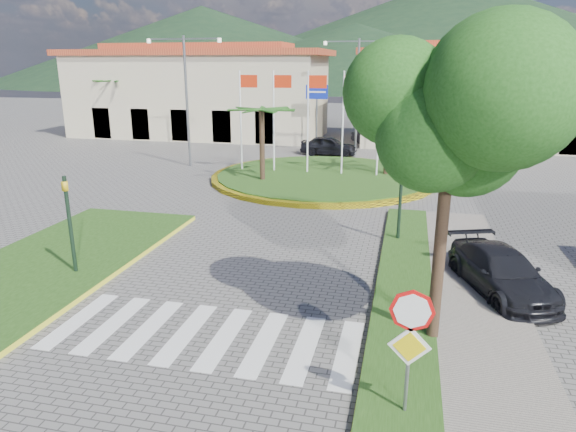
% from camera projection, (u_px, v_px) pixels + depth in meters
% --- Properties ---
extents(sidewalk_right, '(4.00, 28.00, 0.15)m').
position_uv_depth(sidewalk_right, '(466.00, 423.00, 9.38)').
color(sidewalk_right, gray).
rests_on(sidewalk_right, ground).
extents(verge_right, '(1.60, 28.00, 0.18)m').
position_uv_depth(verge_right, '(399.00, 413.00, 9.63)').
color(verge_right, '#204213').
rests_on(verge_right, ground).
extents(median_left, '(5.00, 14.00, 0.18)m').
position_uv_depth(median_left, '(29.00, 276.00, 15.84)').
color(median_left, '#204213').
rests_on(median_left, ground).
extents(crosswalk, '(8.00, 3.00, 0.01)m').
position_uv_depth(crosswalk, '(201.00, 335.00, 12.58)').
color(crosswalk, silver).
rests_on(crosswalk, ground).
extents(roundabout_island, '(12.70, 12.70, 6.00)m').
position_uv_depth(roundabout_island, '(323.00, 176.00, 29.32)').
color(roundabout_island, yellow).
rests_on(roundabout_island, ground).
extents(stop_sign, '(0.80, 0.11, 2.65)m').
position_uv_depth(stop_sign, '(410.00, 334.00, 9.09)').
color(stop_sign, slate).
rests_on(stop_sign, ground).
extents(deciduous_tree, '(3.60, 3.60, 6.80)m').
position_uv_depth(deciduous_tree, '(451.00, 123.00, 10.82)').
color(deciduous_tree, black).
rests_on(deciduous_tree, ground).
extents(traffic_light_left, '(0.15, 0.18, 3.20)m').
position_uv_depth(traffic_light_left, '(69.00, 217.00, 15.49)').
color(traffic_light_left, black).
rests_on(traffic_light_left, ground).
extents(traffic_light_right, '(0.15, 0.18, 3.20)m').
position_uv_depth(traffic_light_right, '(401.00, 192.00, 18.50)').
color(traffic_light_right, black).
rests_on(traffic_light_right, ground).
extents(traffic_light_far, '(0.18, 0.15, 3.20)m').
position_uv_depth(traffic_light_far, '(466.00, 140.00, 30.79)').
color(traffic_light_far, black).
rests_on(traffic_light_far, ground).
extents(direction_sign_west, '(1.60, 0.14, 5.20)m').
position_uv_depth(direction_sign_west, '(317.00, 104.00, 37.16)').
color(direction_sign_west, slate).
rests_on(direction_sign_west, ground).
extents(direction_sign_east, '(1.60, 0.14, 5.20)m').
position_uv_depth(direction_sign_east, '(387.00, 105.00, 36.06)').
color(direction_sign_east, slate).
rests_on(direction_sign_east, ground).
extents(street_lamp_centre, '(4.80, 0.16, 8.00)m').
position_uv_depth(street_lamp_centre, '(357.00, 92.00, 35.32)').
color(street_lamp_centre, slate).
rests_on(street_lamp_centre, ground).
extents(street_lamp_west, '(4.80, 0.16, 8.00)m').
position_uv_depth(street_lamp_west, '(187.00, 95.00, 31.92)').
color(street_lamp_west, slate).
rests_on(street_lamp_west, ground).
extents(building_left, '(23.32, 9.54, 8.05)m').
position_uv_depth(building_left, '(200.00, 92.00, 46.24)').
color(building_left, beige).
rests_on(building_left, ground).
extents(building_right, '(19.08, 9.54, 8.05)m').
position_uv_depth(building_right, '(480.00, 96.00, 40.98)').
color(building_right, beige).
rests_on(building_right, ground).
extents(hill_far_west, '(140.00, 140.00, 22.00)m').
position_uv_depth(hill_far_west, '(203.00, 46.00, 148.33)').
color(hill_far_west, black).
rests_on(hill_far_west, ground).
extents(hill_far_mid, '(180.00, 180.00, 30.00)m').
position_uv_depth(hill_far_mid, '(452.00, 32.00, 150.51)').
color(hill_far_mid, black).
rests_on(hill_far_mid, ground).
extents(hill_near_back, '(110.00, 110.00, 16.00)m').
position_uv_depth(hill_near_back, '(355.00, 56.00, 130.00)').
color(hill_near_back, black).
rests_on(hill_near_back, ground).
extents(white_van, '(4.37, 2.63, 1.13)m').
position_uv_depth(white_van, '(201.00, 131.00, 45.87)').
color(white_van, silver).
rests_on(white_van, ground).
extents(car_dark_a, '(4.14, 1.88, 1.38)m').
position_uv_depth(car_dark_a, '(329.00, 146.00, 36.94)').
color(car_dark_a, black).
rests_on(car_dark_a, ground).
extents(car_dark_b, '(4.05, 2.56, 1.26)m').
position_uv_depth(car_dark_b, '(376.00, 136.00, 42.10)').
color(car_dark_b, black).
rests_on(car_dark_b, ground).
extents(car_side_right, '(3.13, 4.70, 1.26)m').
position_uv_depth(car_side_right, '(501.00, 272.00, 14.75)').
color(car_side_right, black).
rests_on(car_side_right, ground).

